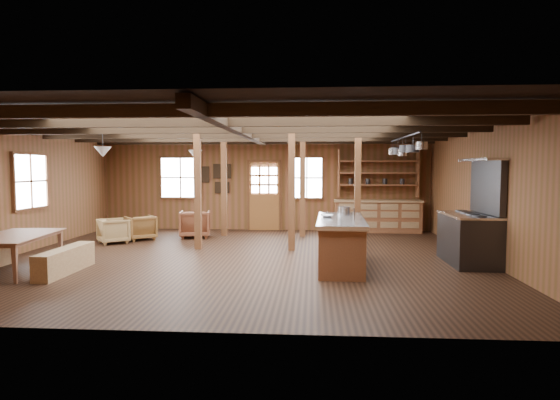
{
  "coord_description": "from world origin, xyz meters",
  "views": [
    {
      "loc": [
        1.5,
        -9.74,
        1.92
      ],
      "look_at": [
        0.77,
        0.44,
        1.2
      ],
      "focal_mm": 30.0,
      "sensor_mm": 36.0,
      "label": 1
    }
  ],
  "objects_px": {
    "kitchen_island": "(341,242)",
    "commercial_range": "(472,231)",
    "dining_table": "(17,254)",
    "armchair_c": "(114,231)",
    "armchair_b": "(195,224)",
    "armchair_a": "(141,228)"
  },
  "relations": [
    {
      "from": "dining_table",
      "to": "armchair_c",
      "type": "bearing_deg",
      "value": -12.82
    },
    {
      "from": "kitchen_island",
      "to": "commercial_range",
      "type": "relative_size",
      "value": 1.21
    },
    {
      "from": "commercial_range",
      "to": "dining_table",
      "type": "bearing_deg",
      "value": -170.82
    },
    {
      "from": "commercial_range",
      "to": "kitchen_island",
      "type": "bearing_deg",
      "value": -169.62
    },
    {
      "from": "dining_table",
      "to": "armchair_b",
      "type": "relative_size",
      "value": 2.4
    },
    {
      "from": "dining_table",
      "to": "armchair_a",
      "type": "relative_size",
      "value": 2.76
    },
    {
      "from": "armchair_a",
      "to": "dining_table",
      "type": "bearing_deg",
      "value": 40.61
    },
    {
      "from": "dining_table",
      "to": "kitchen_island",
      "type": "bearing_deg",
      "value": -87.96
    },
    {
      "from": "dining_table",
      "to": "armchair_a",
      "type": "height_order",
      "value": "dining_table"
    },
    {
      "from": "commercial_range",
      "to": "dining_table",
      "type": "xyz_separation_m",
      "value": [
        -8.55,
        -1.38,
        -0.32
      ]
    },
    {
      "from": "commercial_range",
      "to": "armchair_b",
      "type": "height_order",
      "value": "commercial_range"
    },
    {
      "from": "kitchen_island",
      "to": "dining_table",
      "type": "distance_m",
      "value": 6.0
    },
    {
      "from": "commercial_range",
      "to": "armchair_a",
      "type": "relative_size",
      "value": 2.95
    },
    {
      "from": "dining_table",
      "to": "armchair_c",
      "type": "relative_size",
      "value": 2.82
    },
    {
      "from": "kitchen_island",
      "to": "armchair_b",
      "type": "bearing_deg",
      "value": 138.97
    },
    {
      "from": "kitchen_island",
      "to": "dining_table",
      "type": "bearing_deg",
      "value": -169.34
    },
    {
      "from": "armchair_b",
      "to": "armchair_c",
      "type": "distance_m",
      "value": 2.12
    },
    {
      "from": "dining_table",
      "to": "armchair_c",
      "type": "height_order",
      "value": "dining_table"
    },
    {
      "from": "kitchen_island",
      "to": "commercial_range",
      "type": "distance_m",
      "value": 2.67
    },
    {
      "from": "commercial_range",
      "to": "armchair_b",
      "type": "bearing_deg",
      "value": 154.58
    },
    {
      "from": "armchair_a",
      "to": "armchair_b",
      "type": "height_order",
      "value": "armchair_b"
    },
    {
      "from": "armchair_b",
      "to": "armchair_a",
      "type": "bearing_deg",
      "value": 9.66
    }
  ]
}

